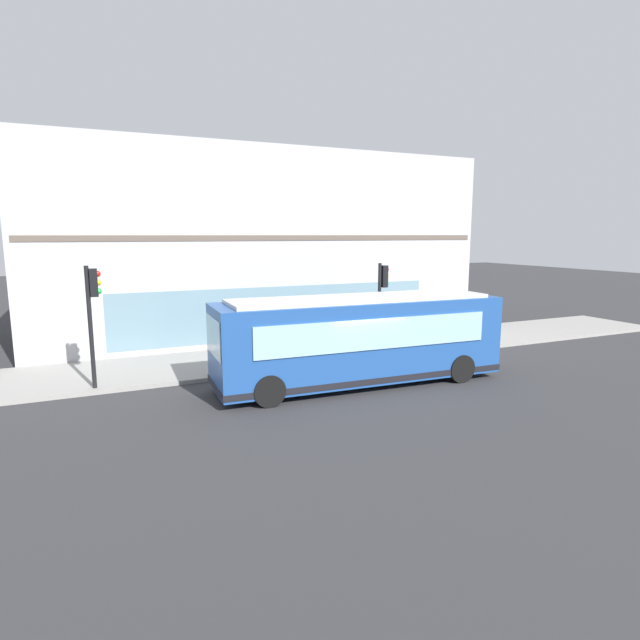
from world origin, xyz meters
TOP-DOWN VIEW (x-y plane):
  - ground at (0.00, 0.00)m, footprint 120.00×120.00m
  - sidewalk_curb at (4.84, 0.00)m, footprint 4.49×40.00m
  - building_corner at (11.73, 0.00)m, footprint 9.35×21.64m
  - city_bus_nearside at (0.21, -0.31)m, footprint 2.95×10.14m
  - traffic_light_near_corner at (3.22, -3.01)m, footprint 0.32×0.49m
  - traffic_light_down_block at (2.96, 7.97)m, footprint 0.32×0.49m
  - fire_hydrant at (4.39, 1.20)m, footprint 0.35×0.35m
  - pedestrian_by_light_pole at (4.42, -2.62)m, footprint 0.32×0.32m
  - pedestrian_near_building_entrance at (5.42, -5.21)m, footprint 0.32×0.32m
  - newspaper_vending_box at (5.04, -0.51)m, footprint 0.44×0.42m

SIDE VIEW (x-z plane):
  - ground at x=0.00m, z-range 0.00..0.00m
  - sidewalk_curb at x=4.84m, z-range 0.00..0.15m
  - fire_hydrant at x=4.39m, z-range 0.14..0.88m
  - newspaper_vending_box at x=5.04m, z-range 0.15..1.05m
  - pedestrian_near_building_entrance at x=5.42m, z-range 0.27..1.91m
  - pedestrian_by_light_pole at x=4.42m, z-range 0.30..2.13m
  - city_bus_nearside at x=0.21m, z-range 0.02..3.09m
  - traffic_light_near_corner at x=3.22m, z-range 0.91..4.75m
  - traffic_light_down_block at x=2.96m, z-range 0.94..4.96m
  - building_corner at x=11.73m, z-range -0.01..9.08m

